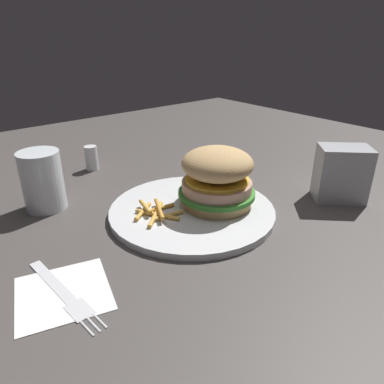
{
  "coord_description": "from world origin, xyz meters",
  "views": [
    {
      "loc": [
        -0.37,
        -0.42,
        0.3
      ],
      "look_at": [
        -0.02,
        0.01,
        0.04
      ],
      "focal_mm": 33.62,
      "sensor_mm": 36.0,
      "label": 1
    }
  ],
  "objects_px": {
    "fries_pile": "(155,212)",
    "salt_shaker": "(91,158)",
    "drink_glass": "(43,184)",
    "sandwich": "(217,177)",
    "plate": "(192,211)",
    "napkin_dispenser": "(341,174)",
    "napkin": "(63,293)",
    "fork": "(63,292)"
  },
  "relations": [
    {
      "from": "drink_glass",
      "to": "sandwich",
      "type": "bearing_deg",
      "value": -41.25
    },
    {
      "from": "napkin",
      "to": "plate",
      "type": "bearing_deg",
      "value": 12.88
    },
    {
      "from": "sandwich",
      "to": "napkin_dispenser",
      "type": "distance_m",
      "value": 0.24
    },
    {
      "from": "napkin",
      "to": "salt_shaker",
      "type": "xyz_separation_m",
      "value": [
        0.22,
        0.37,
        0.03
      ]
    },
    {
      "from": "fork",
      "to": "salt_shaker",
      "type": "height_order",
      "value": "salt_shaker"
    },
    {
      "from": "sandwich",
      "to": "napkin",
      "type": "distance_m",
      "value": 0.31
    },
    {
      "from": "plate",
      "to": "salt_shaker",
      "type": "bearing_deg",
      "value": 96.97
    },
    {
      "from": "napkin",
      "to": "drink_glass",
      "type": "xyz_separation_m",
      "value": [
        0.07,
        0.24,
        0.04
      ]
    },
    {
      "from": "sandwich",
      "to": "salt_shaker",
      "type": "distance_m",
      "value": 0.34
    },
    {
      "from": "plate",
      "to": "napkin_dispenser",
      "type": "bearing_deg",
      "value": -27.21
    },
    {
      "from": "drink_glass",
      "to": "napkin",
      "type": "bearing_deg",
      "value": -105.45
    },
    {
      "from": "fries_pile",
      "to": "napkin",
      "type": "xyz_separation_m",
      "value": [
        -0.19,
        -0.08,
        -0.02
      ]
    },
    {
      "from": "napkin",
      "to": "drink_glass",
      "type": "relative_size",
      "value": 1.04
    },
    {
      "from": "fork",
      "to": "napkin_dispenser",
      "type": "bearing_deg",
      "value": -7.86
    },
    {
      "from": "drink_glass",
      "to": "salt_shaker",
      "type": "relative_size",
      "value": 1.92
    },
    {
      "from": "napkin_dispenser",
      "to": "fries_pile",
      "type": "bearing_deg",
      "value": 18.77
    },
    {
      "from": "drink_glass",
      "to": "plate",
      "type": "bearing_deg",
      "value": -44.89
    },
    {
      "from": "sandwich",
      "to": "napkin",
      "type": "xyz_separation_m",
      "value": [
        -0.3,
        -0.04,
        -0.06
      ]
    },
    {
      "from": "plate",
      "to": "napkin",
      "type": "distance_m",
      "value": 0.26
    },
    {
      "from": "sandwich",
      "to": "drink_glass",
      "type": "relative_size",
      "value": 1.28
    },
    {
      "from": "napkin",
      "to": "salt_shaker",
      "type": "height_order",
      "value": "salt_shaker"
    },
    {
      "from": "napkin_dispenser",
      "to": "salt_shaker",
      "type": "bearing_deg",
      "value": -12.53
    },
    {
      "from": "salt_shaker",
      "to": "sandwich",
      "type": "bearing_deg",
      "value": -76.07
    },
    {
      "from": "plate",
      "to": "napkin_dispenser",
      "type": "relative_size",
      "value": 2.8
    },
    {
      "from": "sandwich",
      "to": "napkin_dispenser",
      "type": "relative_size",
      "value": 1.32
    },
    {
      "from": "sandwich",
      "to": "drink_glass",
      "type": "height_order",
      "value": "sandwich"
    },
    {
      "from": "sandwich",
      "to": "fries_pile",
      "type": "height_order",
      "value": "sandwich"
    },
    {
      "from": "plate",
      "to": "salt_shaker",
      "type": "distance_m",
      "value": 0.31
    },
    {
      "from": "fries_pile",
      "to": "drink_glass",
      "type": "bearing_deg",
      "value": 126.66
    },
    {
      "from": "plate",
      "to": "fork",
      "type": "bearing_deg",
      "value": -166.77
    },
    {
      "from": "fries_pile",
      "to": "salt_shaker",
      "type": "height_order",
      "value": "salt_shaker"
    },
    {
      "from": "napkin",
      "to": "napkin_dispenser",
      "type": "height_order",
      "value": "napkin_dispenser"
    },
    {
      "from": "drink_glass",
      "to": "napkin_dispenser",
      "type": "relative_size",
      "value": 1.03
    },
    {
      "from": "napkin",
      "to": "fork",
      "type": "bearing_deg",
      "value": -85.51
    },
    {
      "from": "napkin",
      "to": "salt_shaker",
      "type": "distance_m",
      "value": 0.43
    },
    {
      "from": "napkin",
      "to": "fork",
      "type": "xyz_separation_m",
      "value": [
        0.0,
        -0.0,
        0.0
      ]
    },
    {
      "from": "fries_pile",
      "to": "salt_shaker",
      "type": "bearing_deg",
      "value": 85.12
    },
    {
      "from": "drink_glass",
      "to": "salt_shaker",
      "type": "distance_m",
      "value": 0.2
    },
    {
      "from": "plate",
      "to": "salt_shaker",
      "type": "relative_size",
      "value": 5.21
    },
    {
      "from": "sandwich",
      "to": "fries_pile",
      "type": "xyz_separation_m",
      "value": [
        -0.11,
        0.04,
        -0.05
      ]
    },
    {
      "from": "fries_pile",
      "to": "napkin_dispenser",
      "type": "height_order",
      "value": "napkin_dispenser"
    },
    {
      "from": "drink_glass",
      "to": "salt_shaker",
      "type": "bearing_deg",
      "value": 40.21
    }
  ]
}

